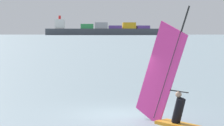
% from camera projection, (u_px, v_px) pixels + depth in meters
% --- Properties ---
extents(ground_plane, '(4000.00, 4000.00, 0.00)m').
position_uv_depth(ground_plane, '(120.00, 115.00, 17.69)').
color(ground_plane, gray).
extents(windsurfer, '(3.06, 2.83, 4.36)m').
position_uv_depth(windsurfer, '(172.00, 98.00, 15.66)').
color(windsurfer, orange).
rests_on(windsurfer, ground_plane).
extents(cargo_ship, '(191.56, 67.53, 32.46)m').
position_uv_depth(cargo_ship, '(103.00, 30.00, 739.41)').
color(cargo_ship, '#3F444C').
rests_on(cargo_ship, ground_plane).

